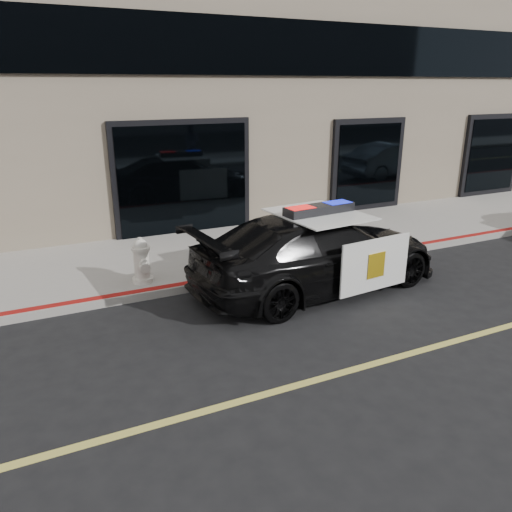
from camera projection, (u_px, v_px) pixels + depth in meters
name	position (u px, v px, depth m)	size (l,w,h in m)	color
ground	(404.00, 356.00, 7.07)	(120.00, 120.00, 0.00)	black
sidewalk_n	(250.00, 247.00, 11.54)	(60.00, 3.50, 0.15)	gray
police_car	(318.00, 251.00, 9.22)	(2.92, 5.28, 1.60)	black
fire_hydrant	(142.00, 262.00, 9.18)	(0.39, 0.54, 0.86)	silver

